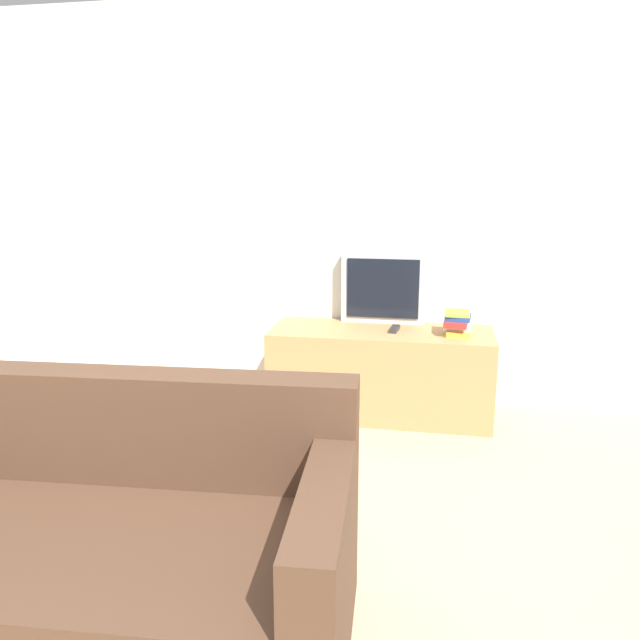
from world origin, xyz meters
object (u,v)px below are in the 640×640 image
couch (59,559)px  book_stack (457,323)px  remote_on_stand (395,329)px  tv_stand (381,372)px  television (383,287)px

couch → book_stack: size_ratio=8.75×
remote_on_stand → couch: bearing=-112.7°
couch → remote_on_stand: bearing=63.4°
tv_stand → book_stack: size_ratio=6.21×
tv_stand → television: bearing=93.8°
book_stack → remote_on_stand: book_stack is taller
television → book_stack: 0.56m
tv_stand → remote_on_stand: 0.30m
tv_stand → remote_on_stand: size_ratio=8.73×
couch → book_stack: bearing=55.2°
book_stack → remote_on_stand: bearing=175.5°
tv_stand → television: television is taller
remote_on_stand → tv_stand: bearing=178.3°
television → couch: size_ratio=0.28×
television → remote_on_stand: bearing=-67.0°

